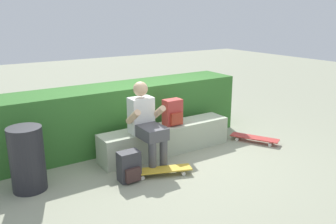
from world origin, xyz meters
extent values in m
plane|color=gray|center=(0.00, 0.00, 0.00)|extent=(24.00, 24.00, 0.00)
cube|color=#ACB59A|center=(0.00, 0.25, 0.22)|extent=(2.17, 0.42, 0.44)
cube|color=white|center=(-0.47, 0.19, 0.70)|extent=(0.34, 0.22, 0.52)
sphere|color=#D8AD84|center=(-0.47, 0.19, 1.08)|extent=(0.21, 0.21, 0.21)
cube|color=#4C4C51|center=(-0.47, -0.12, 0.52)|extent=(0.32, 0.40, 0.17)
cylinder|color=#4C4C51|center=(-0.56, -0.27, 0.22)|extent=(0.11, 0.11, 0.44)
cylinder|color=#4C4C51|center=(-0.38, -0.27, 0.22)|extent=(0.11, 0.11, 0.44)
cylinder|color=#D8AD84|center=(-0.67, 0.05, 0.74)|extent=(0.09, 0.33, 0.27)
cylinder|color=#D8AD84|center=(-0.27, 0.05, 0.74)|extent=(0.09, 0.33, 0.27)
cube|color=gold|center=(-0.49, -0.41, 0.08)|extent=(0.82, 0.46, 0.02)
cylinder|color=silver|center=(-0.21, -0.43, 0.03)|extent=(0.06, 0.05, 0.05)
cylinder|color=silver|center=(-0.26, -0.57, 0.03)|extent=(0.06, 0.05, 0.05)
cylinder|color=silver|center=(-0.73, -0.24, 0.03)|extent=(0.06, 0.05, 0.05)
cylinder|color=silver|center=(-0.78, -0.38, 0.03)|extent=(0.06, 0.05, 0.05)
cube|color=#BC3833|center=(1.48, -0.20, 0.08)|extent=(0.55, 0.80, 0.02)
cylinder|color=silver|center=(1.29, 0.01, 0.03)|extent=(0.05, 0.06, 0.05)
cylinder|color=silver|center=(1.42, 0.08, 0.03)|extent=(0.05, 0.06, 0.05)
cylinder|color=silver|center=(1.55, -0.49, 0.03)|extent=(0.05, 0.06, 0.05)
cylinder|color=silver|center=(1.68, -0.41, 0.03)|extent=(0.05, 0.06, 0.05)
cube|color=#B23833|center=(0.11, 0.25, 0.64)|extent=(0.28, 0.18, 0.40)
cube|color=#A73522|center=(0.11, 0.14, 0.56)|extent=(0.20, 0.05, 0.18)
cube|color=#333338|center=(-0.93, -0.30, 0.20)|extent=(0.28, 0.18, 0.40)
cube|color=#412B28|center=(-0.93, -0.41, 0.12)|extent=(0.20, 0.05, 0.18)
cube|color=#346E2B|center=(-0.50, 0.99, 0.50)|extent=(4.39, 0.75, 0.99)
cylinder|color=#232328|center=(-2.08, 0.16, 0.40)|extent=(0.41, 0.41, 0.81)
camera|label=1|loc=(-2.80, -4.08, 2.12)|focal=37.54mm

